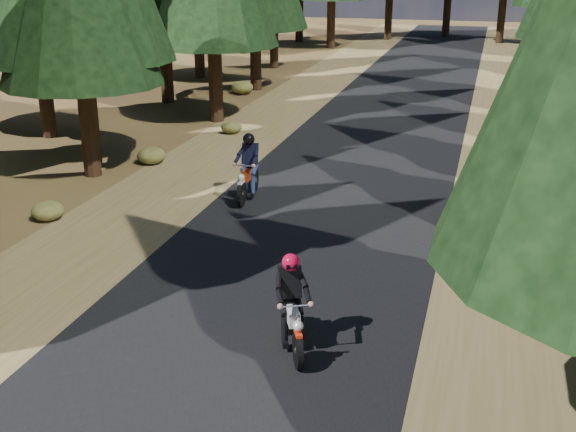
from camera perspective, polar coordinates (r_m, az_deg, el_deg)
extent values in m
plane|color=#442B18|center=(13.82, -1.70, -6.36)|extent=(120.00, 120.00, 0.00)
cube|color=black|center=(18.27, 2.98, 0.43)|extent=(6.00, 100.00, 0.01)
cube|color=brown|center=(19.74, -10.16, 1.64)|extent=(3.20, 100.00, 0.01)
cube|color=brown|center=(17.91, 17.48, -0.95)|extent=(3.20, 100.00, 0.01)
cylinder|color=black|center=(21.35, -15.78, 10.00)|extent=(0.51, 0.51, 5.34)
cylinder|color=black|center=(22.17, -15.87, 11.77)|extent=(0.56, 0.56, 6.43)
cylinder|color=black|center=(26.54, -18.93, 11.79)|extent=(0.52, 0.52, 5.56)
cylinder|color=black|center=(27.79, -5.85, 13.24)|extent=(0.53, 0.53, 5.72)
cylinder|color=black|center=(31.80, -9.78, 14.52)|extent=(0.55, 0.55, 6.37)
cylinder|color=black|center=(34.43, -2.61, 14.58)|extent=(0.53, 0.53, 5.64)
cylinder|color=black|center=(38.09, -7.12, 14.85)|extent=(0.52, 0.52, 5.45)
cylinder|color=black|center=(41.19, -1.12, 14.67)|extent=(0.48, 0.48, 4.42)
cylinder|color=black|center=(47.34, -3.61, 15.56)|extent=(0.49, 0.49, 4.75)
cylinder|color=black|center=(37.82, -10.99, 15.34)|extent=(0.56, 0.56, 6.40)
cylinder|color=black|center=(49.00, 20.26, 15.30)|extent=(0.54, 0.54, 6.00)
cylinder|color=black|center=(50.75, -3.72, 16.35)|extent=(0.52, 0.52, 5.60)
ellipsoid|color=#474C1E|center=(13.19, 19.42, -7.56)|extent=(0.97, 0.97, 0.58)
ellipsoid|color=#474C1E|center=(18.51, -18.46, 0.39)|extent=(0.78, 0.78, 0.47)
ellipsoid|color=#474C1E|center=(22.69, -10.75, 4.72)|extent=(0.87, 0.87, 0.52)
ellipsoid|color=#474C1E|center=(33.67, -3.64, 10.11)|extent=(1.00, 1.00, 0.60)
ellipsoid|color=#474C1E|center=(24.16, 17.37, 5.10)|extent=(0.87, 0.87, 0.52)
ellipsoid|color=#474C1E|center=(26.21, -4.49, 7.01)|extent=(0.75, 0.75, 0.45)
cube|color=black|center=(11.61, 0.34, -5.72)|extent=(0.42, 0.35, 0.53)
sphere|color=red|center=(11.45, 0.34, -4.00)|extent=(0.39, 0.39, 0.29)
cube|color=black|center=(18.80, -3.23, 4.75)|extent=(0.40, 0.26, 0.56)
sphere|color=black|center=(18.70, -3.26, 5.97)|extent=(0.33, 0.33, 0.31)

